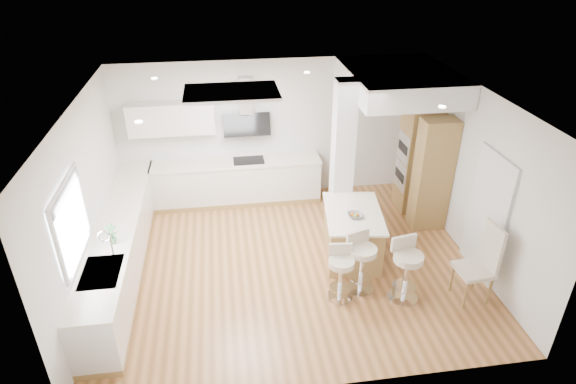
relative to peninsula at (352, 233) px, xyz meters
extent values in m
plane|color=#AD7340|center=(-1.06, -0.10, -0.42)|extent=(6.00, 6.00, 0.00)
cube|color=white|center=(-1.06, -0.10, -0.42)|extent=(6.00, 5.00, 0.02)
cube|color=silver|center=(-1.06, 2.40, 0.98)|extent=(6.00, 0.04, 2.80)
cube|color=silver|center=(-4.06, -0.10, 0.98)|extent=(0.04, 5.00, 2.80)
cube|color=silver|center=(1.94, -0.10, 0.98)|extent=(0.04, 5.00, 2.80)
cube|color=silver|center=(-1.86, 0.50, 2.35)|extent=(1.40, 0.95, 0.05)
cube|color=white|center=(-1.86, 0.50, 2.34)|extent=(1.25, 0.80, 0.03)
cylinder|color=white|center=(-3.06, 1.40, 2.36)|extent=(0.10, 0.10, 0.02)
cylinder|color=white|center=(-3.06, -0.60, 2.36)|extent=(0.10, 0.10, 0.02)
cylinder|color=white|center=(-0.56, 1.40, 2.36)|extent=(0.10, 0.10, 0.02)
cylinder|color=white|center=(0.94, 0.90, 2.36)|extent=(0.10, 0.10, 0.02)
cylinder|color=white|center=(0.94, -0.60, 2.36)|extent=(0.10, 0.10, 0.02)
cube|color=white|center=(-4.02, -1.00, 1.23)|extent=(0.03, 1.15, 0.95)
cube|color=silver|center=(-4.01, -1.00, 1.73)|extent=(0.04, 1.28, 0.06)
cube|color=silver|center=(-4.01, -1.00, 0.72)|extent=(0.04, 1.28, 0.06)
cube|color=silver|center=(-4.01, -1.61, 1.23)|extent=(0.04, 0.06, 0.95)
cube|color=silver|center=(-4.01, -0.39, 1.23)|extent=(0.04, 0.06, 0.95)
cube|color=#999BA0|center=(-3.99, -1.00, 1.66)|extent=(0.03, 1.18, 0.14)
cube|color=#49403A|center=(1.93, -0.70, 0.58)|extent=(0.02, 0.90, 2.00)
cube|color=silver|center=(1.91, -0.70, 0.58)|extent=(0.05, 1.00, 2.10)
cube|color=#A38046|center=(-3.76, 0.15, -0.37)|extent=(0.60, 4.50, 0.10)
cube|color=silver|center=(-3.76, 0.15, 0.06)|extent=(0.60, 4.50, 0.76)
cube|color=#F2E4CD|center=(-3.76, 0.15, 0.46)|extent=(0.63, 4.50, 0.04)
cube|color=#BBBBC0|center=(-3.76, -1.10, 0.47)|extent=(0.50, 0.75, 0.02)
cube|color=#BBBBC0|center=(-3.76, -1.28, 0.42)|extent=(0.40, 0.34, 0.10)
cube|color=#BBBBC0|center=(-3.76, -0.92, 0.42)|extent=(0.40, 0.34, 0.10)
cylinder|color=white|center=(-3.64, -0.80, 0.66)|extent=(0.02, 0.02, 0.36)
torus|color=white|center=(-3.71, -0.80, 0.84)|extent=(0.18, 0.02, 0.18)
imported|color=#3F7C41|center=(-3.71, -0.45, 0.64)|extent=(0.17, 0.12, 0.33)
cube|color=#A38046|center=(-1.81, 2.10, -0.37)|extent=(3.30, 0.60, 0.10)
cube|color=silver|center=(-1.81, 2.10, 0.06)|extent=(3.30, 0.60, 0.76)
cube|color=#F2E4CD|center=(-1.81, 2.10, 0.46)|extent=(3.33, 0.63, 0.04)
cube|color=black|center=(-1.56, 2.10, 0.48)|extent=(0.60, 0.40, 0.01)
cube|color=silver|center=(-2.96, 2.23, 1.38)|extent=(1.60, 0.34, 0.60)
cube|color=#BBBBC0|center=(-1.56, 2.30, 1.73)|extent=(0.25, 0.18, 0.70)
cube|color=black|center=(-1.56, 2.22, 1.18)|extent=(0.90, 0.26, 0.44)
cube|color=silver|center=(-0.01, 0.85, 0.98)|extent=(0.35, 0.35, 2.80)
cube|color=white|center=(1.04, 1.30, 2.18)|extent=(1.78, 2.20, 0.40)
cube|color=#A38046|center=(1.62, 1.40, 0.63)|extent=(0.62, 0.62, 2.10)
cube|color=#A38046|center=(1.62, 0.70, 0.63)|extent=(0.62, 0.40, 2.10)
cube|color=#BBBBC0|center=(1.31, 1.40, 0.88)|extent=(0.02, 0.55, 0.55)
cube|color=#BBBBC0|center=(1.31, 1.40, 0.30)|extent=(0.02, 0.55, 0.55)
cube|color=black|center=(1.30, 1.40, 0.88)|extent=(0.01, 0.45, 0.18)
cube|color=black|center=(1.30, 1.40, 0.30)|extent=(0.01, 0.45, 0.18)
cube|color=#A38046|center=(0.00, 0.00, -0.02)|extent=(1.00, 1.40, 0.80)
cube|color=#F2E4CD|center=(0.00, 0.00, 0.40)|extent=(1.09, 1.49, 0.04)
imported|color=gray|center=(-0.02, -0.14, 0.44)|extent=(0.27, 0.27, 0.06)
sphere|color=#C96517|center=(0.02, -0.14, 0.45)|extent=(0.07, 0.07, 0.07)
sphere|color=#C96517|center=(-0.05, -0.11, 0.45)|extent=(0.07, 0.07, 0.07)
sphere|color=olive|center=(-0.02, -0.17, 0.45)|extent=(0.07, 0.07, 0.07)
cylinder|color=white|center=(-0.45, -1.06, -0.41)|extent=(0.44, 0.44, 0.03)
cylinder|color=white|center=(-0.45, -1.06, -0.11)|extent=(0.07, 0.07, 0.59)
cylinder|color=white|center=(-0.45, -1.06, -0.22)|extent=(0.34, 0.34, 0.01)
cylinder|color=beige|center=(-0.45, -1.06, 0.23)|extent=(0.42, 0.42, 0.09)
cube|color=beige|center=(-0.44, -0.91, 0.37)|extent=(0.35, 0.08, 0.20)
cylinder|color=white|center=(-0.09, -0.90, -0.41)|extent=(0.55, 0.55, 0.03)
cylinder|color=white|center=(-0.09, -0.90, -0.07)|extent=(0.09, 0.09, 0.65)
cylinder|color=white|center=(-0.09, -0.90, -0.20)|extent=(0.43, 0.43, 0.01)
cylinder|color=beige|center=(-0.09, -0.90, 0.30)|extent=(0.53, 0.53, 0.10)
cube|color=beige|center=(-0.14, -0.75, 0.44)|extent=(0.38, 0.16, 0.22)
cylinder|color=white|center=(0.49, -1.20, -0.41)|extent=(0.53, 0.53, 0.03)
cylinder|color=white|center=(0.49, -1.20, -0.06)|extent=(0.08, 0.08, 0.68)
cylinder|color=white|center=(0.49, -1.20, -0.19)|extent=(0.41, 0.41, 0.02)
cylinder|color=beige|center=(0.49, -1.20, 0.32)|extent=(0.51, 0.51, 0.10)
cube|color=beige|center=(0.46, -1.04, 0.48)|extent=(0.40, 0.12, 0.23)
cube|color=beige|center=(1.48, -1.32, 0.08)|extent=(0.52, 0.52, 0.06)
cube|color=beige|center=(1.69, -1.30, 0.44)|extent=(0.09, 0.46, 0.78)
cylinder|color=#A38046|center=(1.30, -1.53, -0.19)|extent=(0.04, 0.04, 0.48)
cylinder|color=#A38046|center=(1.27, -1.14, -0.19)|extent=(0.04, 0.04, 0.48)
cylinder|color=#A38046|center=(1.69, -1.50, -0.19)|extent=(0.04, 0.04, 0.48)
cylinder|color=#A38046|center=(1.66, -1.11, -0.19)|extent=(0.04, 0.04, 0.48)
camera|label=1|loc=(-2.03, -6.49, 4.49)|focal=30.00mm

